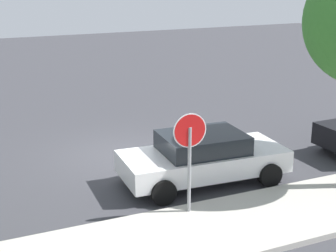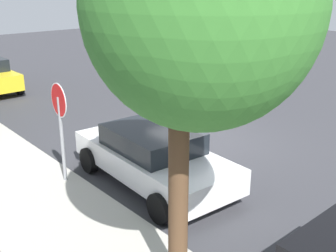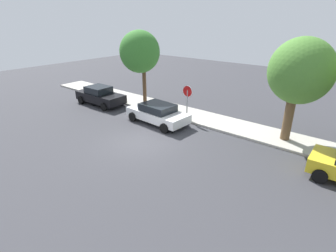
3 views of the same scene
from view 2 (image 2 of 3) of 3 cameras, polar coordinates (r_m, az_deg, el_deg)
ground_plane at (r=12.82m, az=4.58°, el=-1.98°), size 60.00×60.00×0.00m
sidewalk_curb at (r=10.02m, az=-18.29°, el=-8.86°), size 32.00×2.54×0.14m
stop_sign at (r=9.76m, az=-14.41°, el=1.24°), size 0.79×0.08×2.49m
parked_car_white at (r=9.94m, az=-2.03°, el=-3.97°), size 4.49×2.25×1.36m
street_tree_mid_block at (r=5.39m, az=4.55°, el=15.62°), size 3.02×3.02×5.89m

